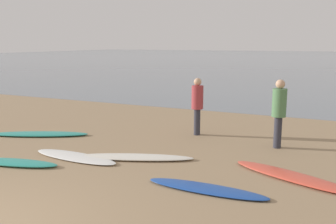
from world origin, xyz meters
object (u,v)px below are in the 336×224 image
surfboard_2 (75,157)px  surfboard_3 (134,157)px  surfboard_4 (206,189)px  surfboard_0 (39,134)px  person_1 (197,102)px  surfboard_5 (293,177)px  person_3 (279,108)px  surfboard_1 (14,162)px

surfboard_2 → surfboard_3: size_ratio=0.84×
surfboard_4 → surfboard_2: bearing=171.1°
surfboard_0 → surfboard_2: size_ratio=1.22×
surfboard_0 → person_1: (3.92, 1.92, 0.89)m
surfboard_0 → surfboard_5: size_ratio=1.06×
surfboard_3 → person_1: bearing=59.0°
surfboard_3 → person_3: bearing=19.1°
surfboard_4 → person_3: person_3 is taller
surfboard_0 → surfboard_3: 3.51m
person_3 → surfboard_5: bearing=172.5°
person_1 → surfboard_0: bearing=-144.9°
surfboard_2 → surfboard_0: bearing=154.5°
surfboard_2 → person_3: 4.91m
surfboard_2 → person_3: bearing=38.5°
surfboard_0 → surfboard_4: bearing=-42.2°
person_1 → surfboard_4: bearing=-58.2°
surfboard_3 → person_1: 2.83m
surfboard_3 → person_1: size_ratio=1.66×
surfboard_4 → person_1: (-1.54, 3.67, 0.90)m
surfboard_0 → person_3: size_ratio=1.61×
person_1 → person_3: size_ratio=0.95×
surfboard_0 → person_1: 4.46m
surfboard_3 → surfboard_4: 2.27m
surfboard_2 → person_3: (3.96, 2.75, 0.95)m
surfboard_3 → person_1: (0.49, 2.64, 0.89)m
surfboard_1 → surfboard_4: surfboard_1 is taller
surfboard_5 → surfboard_3: bearing=-154.5°
surfboard_0 → person_3: (6.16, 1.52, 0.94)m
surfboard_3 → surfboard_5: bearing=-17.2°
surfboard_3 → surfboard_4: (2.03, -1.03, -0.01)m
surfboard_3 → surfboard_4: size_ratio=1.20×
surfboard_0 → surfboard_3: size_ratio=1.02×
surfboard_3 → person_3: (2.72, 2.25, 0.94)m
surfboard_1 → surfboard_3: surfboard_1 is taller
surfboard_1 → surfboard_3: (2.11, 1.40, -0.01)m
surfboard_2 → person_3: person_3 is taller
surfboard_5 → person_3: 2.34m
surfboard_2 → person_3: size_ratio=1.32×
surfboard_5 → person_1: person_1 is taller
surfboard_3 → surfboard_5: 3.35m
surfboard_3 → surfboard_5: (3.34, 0.19, 0.00)m
surfboard_0 → surfboard_3: bearing=-36.3°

